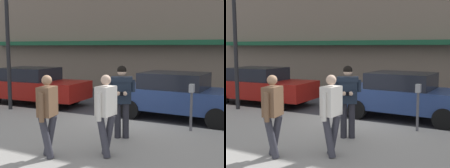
# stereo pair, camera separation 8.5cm
# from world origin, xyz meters

# --- Properties ---
(ground_plane) EXTENTS (80.00, 80.00, 0.00)m
(ground_plane) POSITION_xyz_m (0.00, 0.00, 0.00)
(ground_plane) COLOR #333338
(sidewalk) EXTENTS (32.00, 5.30, 0.14)m
(sidewalk) POSITION_xyz_m (1.00, -2.85, 0.07)
(sidewalk) COLOR gray
(sidewalk) RESTS_ON ground
(curb_paint_line) EXTENTS (28.00, 0.12, 0.01)m
(curb_paint_line) POSITION_xyz_m (1.00, 0.05, 0.00)
(curb_paint_line) COLOR silver
(curb_paint_line) RESTS_ON ground
(parked_sedan_near) EXTENTS (4.59, 2.10, 1.54)m
(parked_sedan_near) POSITION_xyz_m (-4.78, 1.04, 0.79)
(parked_sedan_near) COLOR maroon
(parked_sedan_near) RESTS_ON ground
(parked_sedan_mid) EXTENTS (4.57, 2.08, 1.54)m
(parked_sedan_mid) POSITION_xyz_m (1.24, 1.28, 0.79)
(parked_sedan_mid) COLOR navy
(parked_sedan_mid) RESTS_ON ground
(man_texting_on_phone) EXTENTS (0.62, 0.65, 1.81)m
(man_texting_on_phone) POSITION_xyz_m (0.74, -2.05, 1.25)
(man_texting_on_phone) COLOR #23232B
(man_texting_on_phone) RESTS_ON sidewalk
(pedestrian_in_light_coat) EXTENTS (0.36, 0.60, 1.70)m
(pedestrian_in_light_coat) POSITION_xyz_m (1.01, -3.36, 1.11)
(pedestrian_in_light_coat) COLOR #33333D
(pedestrian_in_light_coat) RESTS_ON sidewalk
(pedestrian_dark_coat) EXTENTS (0.38, 0.59, 1.70)m
(pedestrian_dark_coat) POSITION_xyz_m (-0.02, -3.95, 1.11)
(pedestrian_dark_coat) COLOR #33333D
(pedestrian_dark_coat) RESTS_ON sidewalk
(street_lamp_post) EXTENTS (0.36, 0.36, 4.88)m
(street_lamp_post) POSITION_xyz_m (-4.41, -0.65, 3.14)
(street_lamp_post) COLOR black
(street_lamp_post) RESTS_ON sidewalk
(parking_meter) EXTENTS (0.12, 0.18, 1.27)m
(parking_meter) POSITION_xyz_m (2.12, -0.60, 0.97)
(parking_meter) COLOR #4C4C51
(parking_meter) RESTS_ON sidewalk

